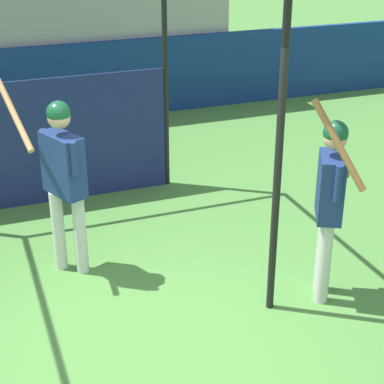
{
  "coord_description": "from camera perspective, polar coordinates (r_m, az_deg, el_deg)",
  "views": [
    {
      "loc": [
        -1.24,
        -4.38,
        3.6
      ],
      "look_at": [
        0.72,
        0.86,
        1.01
      ],
      "focal_mm": 60.0,
      "sensor_mm": 36.0,
      "label": 1
    }
  ],
  "objects": [
    {
      "name": "batting_cage",
      "position": [
        7.55,
        -13.46,
        6.67
      ],
      "size": [
        3.46,
        3.19,
        3.19
      ],
      "color": "black",
      "rests_on": "ground"
    },
    {
      "name": "player_batter",
      "position": [
        6.47,
        -11.44,
        1.86
      ],
      "size": [
        0.71,
        0.81,
        1.99
      ],
      "rotation": [
        0.0,
        0.0,
        1.99
      ],
      "color": "silver",
      "rests_on": "ground"
    },
    {
      "name": "bleacher_section",
      "position": [
        13.07,
        -15.38,
        15.66
      ],
      "size": [
        7.05,
        4.0,
        3.43
      ],
      "color": "#9E9E99",
      "rests_on": "ground"
    },
    {
      "name": "player_waiting",
      "position": [
        6.03,
        12.16,
        -0.23
      ],
      "size": [
        0.56,
        0.79,
        2.09
      ],
      "rotation": [
        0.0,
        0.0,
        -2.05
      ],
      "color": "silver",
      "rests_on": "ground"
    },
    {
      "name": "ground_plane",
      "position": [
        5.8,
        -3.78,
        -13.58
      ],
      "size": [
        60.0,
        60.0,
        0.0
      ],
      "primitive_type": "plane",
      "color": "#477F38"
    },
    {
      "name": "outfield_wall",
      "position": [
        11.26,
        -13.6,
        9.08
      ],
      "size": [
        24.0,
        0.12,
        1.35
      ],
      "color": "navy",
      "rests_on": "ground"
    }
  ]
}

